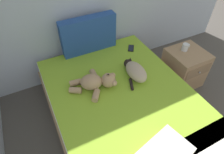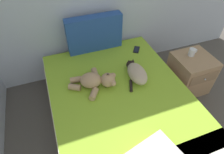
{
  "view_description": "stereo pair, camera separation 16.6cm",
  "coord_description": "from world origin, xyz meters",
  "px_view_note": "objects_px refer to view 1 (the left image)",
  "views": [
    {
      "loc": [
        0.61,
        1.53,
        1.98
      ],
      "look_at": [
        1.28,
        2.86,
        0.55
      ],
      "focal_mm": 30.74,
      "sensor_mm": 36.0,
      "label": 1
    },
    {
      "loc": [
        0.76,
        1.47,
        1.98
      ],
      "look_at": [
        1.28,
        2.86,
        0.55
      ],
      "focal_mm": 30.74,
      "sensor_mm": 36.0,
      "label": 2
    }
  ],
  "objects_px": {
    "cell_phone": "(131,48)",
    "nightstand": "(184,68)",
    "patterned_cushion": "(89,35)",
    "mug": "(185,47)",
    "cat": "(135,71)",
    "teddy_bear": "(96,82)",
    "bed": "(122,108)"
  },
  "relations": [
    {
      "from": "patterned_cushion",
      "to": "teddy_bear",
      "type": "bearing_deg",
      "value": -106.09
    },
    {
      "from": "bed",
      "to": "patterned_cushion",
      "type": "relative_size",
      "value": 2.78
    },
    {
      "from": "cell_phone",
      "to": "mug",
      "type": "relative_size",
      "value": 1.36
    },
    {
      "from": "bed",
      "to": "teddy_bear",
      "type": "distance_m",
      "value": 0.43
    },
    {
      "from": "nightstand",
      "to": "teddy_bear",
      "type": "bearing_deg",
      "value": 179.01
    },
    {
      "from": "cat",
      "to": "cell_phone",
      "type": "height_order",
      "value": "cat"
    },
    {
      "from": "cat",
      "to": "teddy_bear",
      "type": "bearing_deg",
      "value": 175.58
    },
    {
      "from": "teddy_bear",
      "to": "cat",
      "type": "bearing_deg",
      "value": -4.42
    },
    {
      "from": "bed",
      "to": "mug",
      "type": "height_order",
      "value": "mug"
    },
    {
      "from": "cat",
      "to": "nightstand",
      "type": "relative_size",
      "value": 0.82
    },
    {
      "from": "teddy_bear",
      "to": "bed",
      "type": "bearing_deg",
      "value": -47.89
    },
    {
      "from": "mug",
      "to": "cell_phone",
      "type": "bearing_deg",
      "value": 144.96
    },
    {
      "from": "nightstand",
      "to": "patterned_cushion",
      "type": "bearing_deg",
      "value": 147.69
    },
    {
      "from": "nightstand",
      "to": "mug",
      "type": "xyz_separation_m",
      "value": [
        -0.02,
        0.07,
        0.3
      ]
    },
    {
      "from": "patterned_cushion",
      "to": "mug",
      "type": "height_order",
      "value": "patterned_cushion"
    },
    {
      "from": "cat",
      "to": "mug",
      "type": "height_order",
      "value": "cat"
    },
    {
      "from": "bed",
      "to": "mug",
      "type": "bearing_deg",
      "value": 14.53
    },
    {
      "from": "cat",
      "to": "cell_phone",
      "type": "relative_size",
      "value": 2.57
    },
    {
      "from": "bed",
      "to": "mug",
      "type": "xyz_separation_m",
      "value": [
        1.06,
        0.27,
        0.33
      ]
    },
    {
      "from": "mug",
      "to": "patterned_cushion",
      "type": "bearing_deg",
      "value": 149.94
    },
    {
      "from": "patterned_cushion",
      "to": "cell_phone",
      "type": "relative_size",
      "value": 4.35
    },
    {
      "from": "teddy_bear",
      "to": "mug",
      "type": "relative_size",
      "value": 4.38
    },
    {
      "from": "cell_phone",
      "to": "nightstand",
      "type": "bearing_deg",
      "value": -38.58
    },
    {
      "from": "bed",
      "to": "mug",
      "type": "distance_m",
      "value": 1.14
    },
    {
      "from": "bed",
      "to": "teddy_bear",
      "type": "xyz_separation_m",
      "value": [
        -0.21,
        0.23,
        0.31
      ]
    },
    {
      "from": "cell_phone",
      "to": "patterned_cushion",
      "type": "bearing_deg",
      "value": 156.18
    },
    {
      "from": "cell_phone",
      "to": "mug",
      "type": "xyz_separation_m",
      "value": [
        0.57,
        -0.4,
        0.09
      ]
    },
    {
      "from": "cat",
      "to": "nightstand",
      "type": "bearing_deg",
      "value": 0.94
    },
    {
      "from": "bed",
      "to": "nightstand",
      "type": "xyz_separation_m",
      "value": [
        1.07,
        0.21,
        0.03
      ]
    },
    {
      "from": "cell_phone",
      "to": "cat",
      "type": "bearing_deg",
      "value": -116.28
    },
    {
      "from": "cat",
      "to": "bed",
      "type": "bearing_deg",
      "value": -142.99
    },
    {
      "from": "cat",
      "to": "nightstand",
      "type": "xyz_separation_m",
      "value": [
        0.82,
        0.01,
        -0.28
      ]
    }
  ]
}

